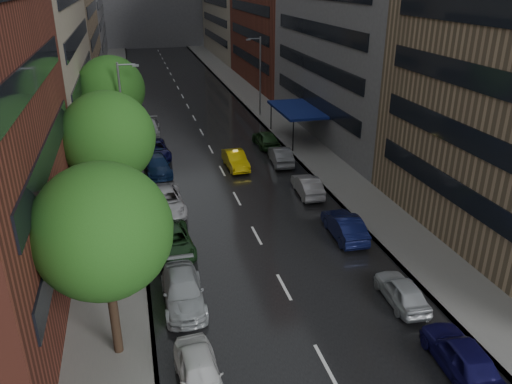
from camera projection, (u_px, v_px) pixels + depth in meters
The scene contains 12 objects.
road at pixel (190, 110), 62.41m from camera, with size 14.00×140.00×0.01m, color black.
sidewalk_left at pixel (116, 114), 60.36m from camera, with size 4.00×140.00×0.15m, color gray.
sidewalk_right at pixel (259, 105), 64.41m from camera, with size 4.00×140.00×0.15m, color gray.
tree_near at pixel (103, 231), 19.71m from camera, with size 5.59×5.59×8.90m.
tree_mid at pixel (108, 138), 30.44m from camera, with size 5.76×5.76×9.18m.
tree_far at pixel (111, 90), 43.28m from camera, with size 5.81×5.81×9.25m.
taxi at pixel (236, 160), 43.26m from camera, with size 1.57×4.49×1.48m, color yellow.
parked_cars_left at pixel (163, 192), 36.82m from camera, with size 3.01×41.21×1.57m.
parked_cars_right at pixel (322, 201), 35.25m from camera, with size 2.19×36.01×1.60m.
street_lamp_left at pixel (124, 115), 40.94m from camera, with size 1.74×0.22×9.00m.
street_lamp_right at pixel (260, 75), 57.76m from camera, with size 1.74×0.22×9.00m.
awning at pixel (297, 110), 49.85m from camera, with size 4.00×8.00×3.12m.
Camera 1 is at (-7.00, -11.53, 15.36)m, focal length 35.00 mm.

